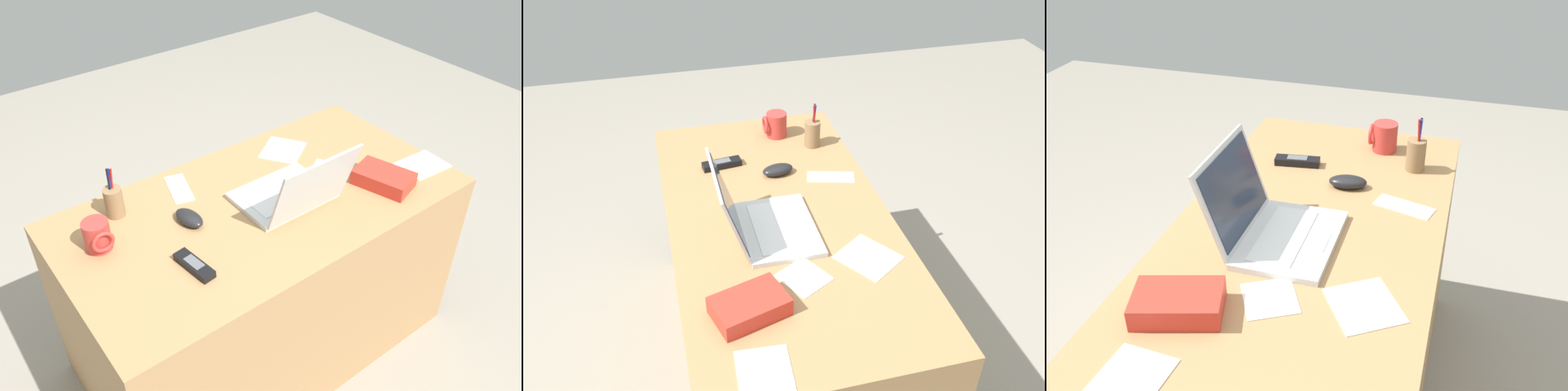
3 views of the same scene
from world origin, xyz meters
The scene contains 12 objects.
ground_plane centered at (0.00, 0.00, 0.00)m, with size 6.00×6.00×0.00m, color gray.
desk centered at (0.00, 0.00, 0.36)m, with size 1.38×0.73×0.73m, color #A87C4F.
laptop centered at (-0.07, 0.07, 0.78)m, with size 0.32×0.31×0.25m.
computer_mouse centered at (0.25, -0.06, 0.75)m, with size 0.06×0.12×0.04m, color black.
coffee_mug_white centered at (0.54, -0.11, 0.78)m, with size 0.08×0.09×0.10m.
cordless_phone centered at (0.35, 0.14, 0.74)m, with size 0.06×0.15×0.03m.
pen_holder centered at (0.43, -0.24, 0.78)m, with size 0.06×0.06×0.18m.
snack_bag centered at (-0.40, 0.18, 0.76)m, with size 0.13×0.20×0.05m, color red.
paper_note_near_laptop centered at (-0.61, 0.18, 0.73)m, with size 0.17×0.13×0.00m, color white.
paper_note_left centered at (-0.30, 0.00, 0.73)m, with size 0.13×0.12×0.00m, color white.
paper_note_right centered at (0.19, -0.24, 0.73)m, with size 0.07×0.17×0.00m, color white.
paper_note_front centered at (-0.26, -0.21, 0.73)m, with size 0.16×0.15×0.00m, color white.
Camera 1 is at (0.90, 1.17, 1.86)m, focal length 37.56 mm.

